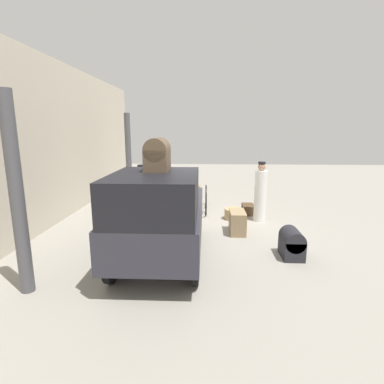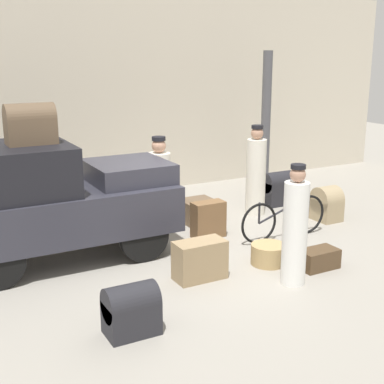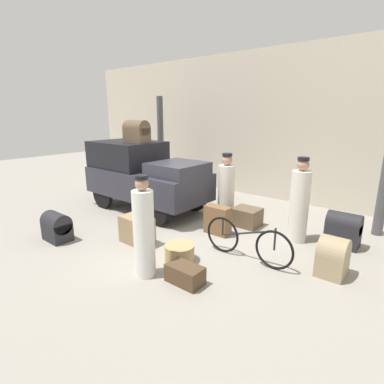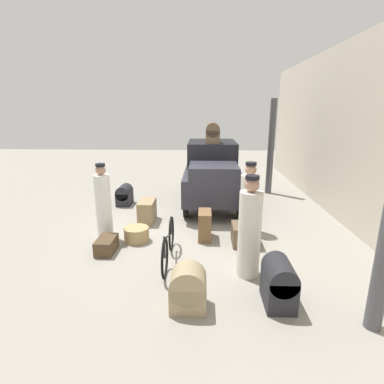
{
  "view_description": "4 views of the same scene",
  "coord_description": "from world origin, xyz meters",
  "px_view_note": "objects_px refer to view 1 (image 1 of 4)",
  "views": [
    {
      "loc": [
        -7.65,
        -0.16,
        2.61
      ],
      "look_at": [
        0.2,
        0.2,
        0.95
      ],
      "focal_mm": 28.0,
      "sensor_mm": 36.0,
      "label": 1
    },
    {
      "loc": [
        -3.79,
        -7.19,
        3.18
      ],
      "look_at": [
        0.2,
        0.2,
        0.95
      ],
      "focal_mm": 50.0,
      "sensor_mm": 36.0,
      "label": 2
    },
    {
      "loc": [
        4.24,
        -4.73,
        2.64
      ],
      "look_at": [
        0.2,
        0.2,
        0.95
      ],
      "focal_mm": 28.0,
      "sensor_mm": 36.0,
      "label": 3
    },
    {
      "loc": [
        6.96,
        0.47,
        2.79
      ],
      "look_at": [
        0.2,
        0.2,
        0.95
      ],
      "focal_mm": 28.0,
      "sensor_mm": 36.0,
      "label": 4
    }
  ],
  "objects_px": {
    "truck": "(160,212)",
    "trunk_wicker_pale": "(182,210)",
    "suitcase_tan_flat": "(154,210)",
    "wicker_basket": "(234,214)",
    "porter_carrying_trunk": "(143,198)",
    "suitcase_small_leather": "(292,243)",
    "trunk_large_brown": "(237,222)",
    "trunk_umber_medium": "(194,192)",
    "trunk_on_truck_roof": "(157,154)",
    "porter_standing_middle": "(260,194)",
    "bicycle": "(206,200)",
    "trunk_barrel_dark": "(158,191)",
    "suitcase_black_upright": "(248,209)",
    "porter_lifting_near_truck": "(163,183)"
  },
  "relations": [
    {
      "from": "suitcase_tan_flat",
      "to": "wicker_basket",
      "type": "bearing_deg",
      "value": -91.36
    },
    {
      "from": "suitcase_small_leather",
      "to": "truck",
      "type": "bearing_deg",
      "value": 95.0
    },
    {
      "from": "suitcase_small_leather",
      "to": "porter_carrying_trunk",
      "type": "bearing_deg",
      "value": 60.3
    },
    {
      "from": "porter_carrying_trunk",
      "to": "suitcase_small_leather",
      "type": "height_order",
      "value": "porter_carrying_trunk"
    },
    {
      "from": "trunk_barrel_dark",
      "to": "trunk_on_truck_roof",
      "type": "relative_size",
      "value": 1.02
    },
    {
      "from": "porter_standing_middle",
      "to": "porter_carrying_trunk",
      "type": "bearing_deg",
      "value": 99.32
    },
    {
      "from": "suitcase_black_upright",
      "to": "porter_lifting_near_truck",
      "type": "bearing_deg",
      "value": 74.53
    },
    {
      "from": "suitcase_small_leather",
      "to": "suitcase_tan_flat",
      "type": "bearing_deg",
      "value": 50.87
    },
    {
      "from": "trunk_barrel_dark",
      "to": "suitcase_tan_flat",
      "type": "height_order",
      "value": "trunk_barrel_dark"
    },
    {
      "from": "wicker_basket",
      "to": "trunk_on_truck_roof",
      "type": "xyz_separation_m",
      "value": [
        -3.07,
        1.72,
        1.99
      ]
    },
    {
      "from": "trunk_barrel_dark",
      "to": "suitcase_black_upright",
      "type": "xyz_separation_m",
      "value": [
        -1.58,
        -3.09,
        -0.21
      ]
    },
    {
      "from": "bicycle",
      "to": "suitcase_small_leather",
      "type": "height_order",
      "value": "bicycle"
    },
    {
      "from": "trunk_barrel_dark",
      "to": "bicycle",
      "type": "bearing_deg",
      "value": -124.34
    },
    {
      "from": "suitcase_black_upright",
      "to": "trunk_large_brown",
      "type": "relative_size",
      "value": 0.81
    },
    {
      "from": "bicycle",
      "to": "wicker_basket",
      "type": "height_order",
      "value": "bicycle"
    },
    {
      "from": "trunk_umber_medium",
      "to": "trunk_on_truck_roof",
      "type": "xyz_separation_m",
      "value": [
        -5.36,
        0.46,
        1.83
      ]
    },
    {
      "from": "porter_carrying_trunk",
      "to": "trunk_barrel_dark",
      "type": "xyz_separation_m",
      "value": [
        2.79,
        0.06,
        -0.39
      ]
    },
    {
      "from": "suitcase_tan_flat",
      "to": "trunk_large_brown",
      "type": "xyz_separation_m",
      "value": [
        -1.25,
        -2.35,
        0.07
      ]
    },
    {
      "from": "wicker_basket",
      "to": "porter_carrying_trunk",
      "type": "bearing_deg",
      "value": 104.44
    },
    {
      "from": "truck",
      "to": "trunk_wicker_pale",
      "type": "distance_m",
      "value": 2.77
    },
    {
      "from": "bicycle",
      "to": "suitcase_tan_flat",
      "type": "distance_m",
      "value": 1.78
    },
    {
      "from": "suitcase_tan_flat",
      "to": "trunk_umber_medium",
      "type": "bearing_deg",
      "value": -26.25
    },
    {
      "from": "wicker_basket",
      "to": "trunk_wicker_pale",
      "type": "relative_size",
      "value": 0.85
    },
    {
      "from": "porter_standing_middle",
      "to": "trunk_large_brown",
      "type": "relative_size",
      "value": 2.33
    },
    {
      "from": "bicycle",
      "to": "trunk_on_truck_roof",
      "type": "height_order",
      "value": "trunk_on_truck_roof"
    },
    {
      "from": "suitcase_tan_flat",
      "to": "trunk_wicker_pale",
      "type": "xyz_separation_m",
      "value": [
        -0.26,
        -0.86,
        0.1
      ]
    },
    {
      "from": "suitcase_tan_flat",
      "to": "suitcase_small_leather",
      "type": "bearing_deg",
      "value": -129.13
    },
    {
      "from": "porter_carrying_trunk",
      "to": "trunk_on_truck_roof",
      "type": "height_order",
      "value": "trunk_on_truck_roof"
    },
    {
      "from": "bicycle",
      "to": "porter_carrying_trunk",
      "type": "bearing_deg",
      "value": 132.51
    },
    {
      "from": "trunk_wicker_pale",
      "to": "suitcase_tan_flat",
      "type": "bearing_deg",
      "value": 73.46
    },
    {
      "from": "porter_standing_middle",
      "to": "suitcase_tan_flat",
      "type": "relative_size",
      "value": 2.74
    },
    {
      "from": "porter_carrying_trunk",
      "to": "trunk_barrel_dark",
      "type": "distance_m",
      "value": 2.82
    },
    {
      "from": "suitcase_tan_flat",
      "to": "truck",
      "type": "bearing_deg",
      "value": -167.64
    },
    {
      "from": "trunk_wicker_pale",
      "to": "suitcase_black_upright",
      "type": "height_order",
      "value": "trunk_wicker_pale"
    },
    {
      "from": "trunk_barrel_dark",
      "to": "trunk_large_brown",
      "type": "xyz_separation_m",
      "value": [
        -3.33,
        -2.57,
        -0.08
      ]
    },
    {
      "from": "wicker_basket",
      "to": "suitcase_tan_flat",
      "type": "distance_m",
      "value": 2.37
    },
    {
      "from": "porter_standing_middle",
      "to": "trunk_large_brown",
      "type": "bearing_deg",
      "value": 145.26
    },
    {
      "from": "porter_carrying_trunk",
      "to": "trunk_wicker_pale",
      "type": "distance_m",
      "value": 1.21
    },
    {
      "from": "porter_standing_middle",
      "to": "trunk_on_truck_roof",
      "type": "distance_m",
      "value": 4.08
    },
    {
      "from": "suitcase_black_upright",
      "to": "trunk_on_truck_roof",
      "type": "relative_size",
      "value": 0.85
    },
    {
      "from": "trunk_barrel_dark",
      "to": "trunk_wicker_pale",
      "type": "bearing_deg",
      "value": -155.02
    },
    {
      "from": "truck",
      "to": "suitcase_black_upright",
      "type": "bearing_deg",
      "value": -32.9
    },
    {
      "from": "wicker_basket",
      "to": "trunk_on_truck_roof",
      "type": "bearing_deg",
      "value": 150.69
    },
    {
      "from": "suitcase_black_upright",
      "to": "trunk_large_brown",
      "type": "bearing_deg",
      "value": 163.64
    },
    {
      "from": "porter_standing_middle",
      "to": "trunk_barrel_dark",
      "type": "bearing_deg",
      "value": 55.88
    },
    {
      "from": "porter_standing_middle",
      "to": "trunk_wicker_pale",
      "type": "bearing_deg",
      "value": 92.12
    },
    {
      "from": "truck",
      "to": "trunk_umber_medium",
      "type": "xyz_separation_m",
      "value": [
        5.17,
        -0.46,
        -0.69
      ]
    },
    {
      "from": "trunk_barrel_dark",
      "to": "trunk_large_brown",
      "type": "height_order",
      "value": "trunk_barrel_dark"
    },
    {
      "from": "wicker_basket",
      "to": "trunk_on_truck_roof",
      "type": "height_order",
      "value": "trunk_on_truck_roof"
    },
    {
      "from": "wicker_basket",
      "to": "suitcase_small_leather",
      "type": "xyz_separation_m",
      "value": [
        -2.64,
        -0.95,
        0.15
      ]
    }
  ]
}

